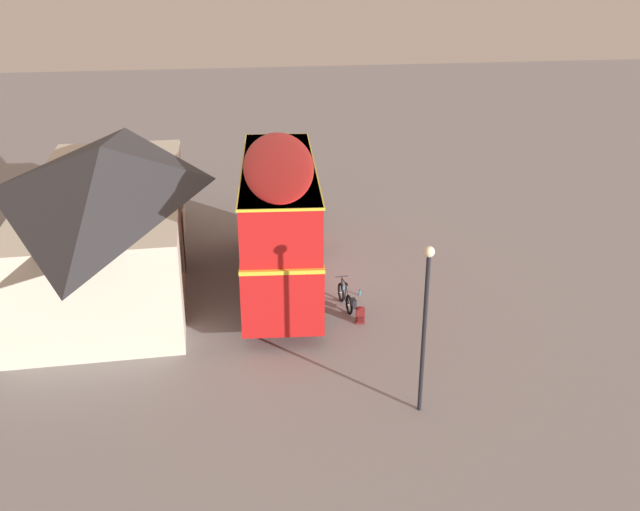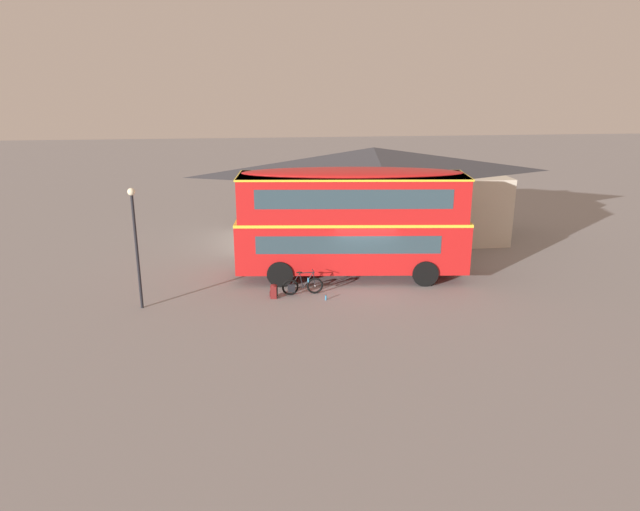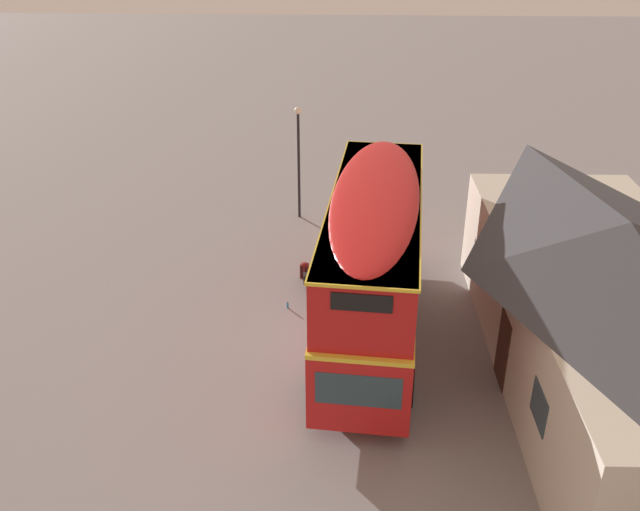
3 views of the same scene
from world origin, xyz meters
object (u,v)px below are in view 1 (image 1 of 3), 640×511
(water_bottle_blue_sports, at_px, (360,293))
(street_lamp, at_px, (425,313))
(touring_bicycle, at_px, (346,298))
(backpack_on_ground, at_px, (360,315))
(double_decker_bus, at_px, (280,216))

(water_bottle_blue_sports, distance_m, street_lamp, 7.62)
(touring_bicycle, xyz_separation_m, backpack_on_ground, (-1.12, -0.25, -0.08))
(water_bottle_blue_sports, bearing_deg, street_lamp, -179.57)
(touring_bicycle, height_order, street_lamp, street_lamp)
(water_bottle_blue_sports, bearing_deg, backpack_on_ground, 167.94)
(double_decker_bus, xyz_separation_m, street_lamp, (-8.53, -2.71, 0.23))
(water_bottle_blue_sports, bearing_deg, double_decker_bus, 61.78)
(street_lamp, bearing_deg, touring_bicycle, 6.80)
(double_decker_bus, distance_m, water_bottle_blue_sports, 3.94)
(touring_bicycle, xyz_separation_m, water_bottle_blue_sports, (0.92, -0.68, -0.27))
(backpack_on_ground, relative_size, water_bottle_blue_sports, 2.64)
(double_decker_bus, bearing_deg, touring_bicycle, -139.98)
(backpack_on_ground, distance_m, street_lamp, 5.69)
(touring_bicycle, relative_size, backpack_on_ground, 2.96)
(double_decker_bus, height_order, water_bottle_blue_sports, double_decker_bus)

